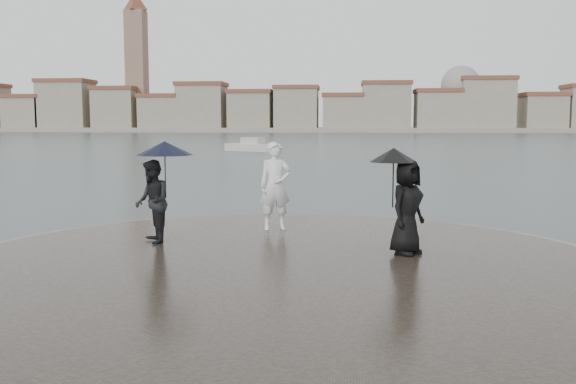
# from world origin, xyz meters

# --- Properties ---
(ground) EXTENTS (400.00, 400.00, 0.00)m
(ground) POSITION_xyz_m (0.00, 0.00, 0.00)
(ground) COLOR #2B3835
(ground) RESTS_ON ground
(kerb_ring) EXTENTS (12.50, 12.50, 0.32)m
(kerb_ring) POSITION_xyz_m (0.00, 3.50, 0.16)
(kerb_ring) COLOR gray
(kerb_ring) RESTS_ON ground
(quay_tip) EXTENTS (11.90, 11.90, 0.36)m
(quay_tip) POSITION_xyz_m (0.00, 3.50, 0.18)
(quay_tip) COLOR #2D261E
(quay_tip) RESTS_ON ground
(statue) EXTENTS (0.82, 0.65, 1.97)m
(statue) POSITION_xyz_m (-0.49, 6.94, 1.35)
(statue) COLOR white
(statue) RESTS_ON quay_tip
(visitor_left) EXTENTS (1.28, 1.17, 2.04)m
(visitor_left) POSITION_xyz_m (-2.68, 5.12, 1.51)
(visitor_left) COLOR black
(visitor_left) RESTS_ON quay_tip
(visitor_right) EXTENTS (1.17, 1.06, 1.95)m
(visitor_right) POSITION_xyz_m (2.16, 4.46, 1.43)
(visitor_right) COLOR black
(visitor_right) RESTS_ON quay_tip
(far_skyline) EXTENTS (260.00, 20.00, 37.00)m
(far_skyline) POSITION_xyz_m (-6.29, 160.71, 5.61)
(far_skyline) COLOR gray
(far_skyline) RESTS_ON ground
(boats) EXTENTS (34.70, 21.21, 1.50)m
(boats) POSITION_xyz_m (7.64, 44.45, 0.38)
(boats) COLOR beige
(boats) RESTS_ON ground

